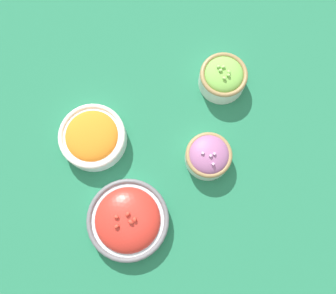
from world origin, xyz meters
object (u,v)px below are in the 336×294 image
bowl_carrots (93,137)px  bowl_cherry_tomatoes (128,220)px  bowl_red_onion (208,156)px  bowl_lettuce (223,77)px

bowl_carrots → bowl_cherry_tomatoes: 0.22m
bowl_carrots → bowl_cherry_tomatoes: size_ratio=0.85×
bowl_carrots → bowl_red_onion: 0.29m
bowl_cherry_tomatoes → bowl_red_onion: bearing=2.1°
bowl_lettuce → bowl_carrots: bearing=169.2°
bowl_carrots → bowl_lettuce: bearing=-10.8°
bowl_cherry_tomatoes → bowl_carrots: bearing=78.2°
bowl_carrots → bowl_lettuce: size_ratio=1.36×
bowl_carrots → bowl_cherry_tomatoes: (-0.05, -0.22, -0.01)m
bowl_carrots → bowl_red_onion: bearing=-45.8°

